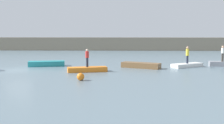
{
  "coord_description": "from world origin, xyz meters",
  "views": [
    {
      "loc": [
        9.84,
        -26.91,
        3.74
      ],
      "look_at": [
        8.96,
        2.15,
        0.59
      ],
      "focal_mm": 45.99,
      "sensor_mm": 36.0,
      "label": 1
    }
  ],
  "objects_px": {
    "rowboat_grey": "(222,64)",
    "person_yellow_shirt": "(187,54)",
    "rowboat_white": "(187,65)",
    "person_red_shirt": "(87,57)",
    "rowboat_teal": "(47,64)",
    "rowboat_orange": "(87,69)",
    "person_white_shirt": "(223,53)",
    "mooring_buoy": "(81,77)",
    "rowboat_brown": "(141,65)"
  },
  "relations": [
    {
      "from": "rowboat_grey",
      "to": "person_yellow_shirt",
      "type": "relative_size",
      "value": 1.51
    },
    {
      "from": "rowboat_white",
      "to": "person_red_shirt",
      "type": "relative_size",
      "value": 2.12
    },
    {
      "from": "rowboat_teal",
      "to": "person_yellow_shirt",
      "type": "relative_size",
      "value": 2.13
    },
    {
      "from": "person_red_shirt",
      "to": "rowboat_grey",
      "type": "bearing_deg",
      "value": 17.9
    },
    {
      "from": "rowboat_orange",
      "to": "person_white_shirt",
      "type": "relative_size",
      "value": 2.15
    },
    {
      "from": "rowboat_orange",
      "to": "mooring_buoy",
      "type": "relative_size",
      "value": 6.21
    },
    {
      "from": "person_red_shirt",
      "to": "person_white_shirt",
      "type": "relative_size",
      "value": 0.99
    },
    {
      "from": "rowboat_white",
      "to": "person_white_shirt",
      "type": "distance_m",
      "value": 4.14
    },
    {
      "from": "rowboat_brown",
      "to": "rowboat_grey",
      "type": "distance_m",
      "value": 8.92
    },
    {
      "from": "rowboat_orange",
      "to": "person_red_shirt",
      "type": "distance_m",
      "value": 1.15
    },
    {
      "from": "mooring_buoy",
      "to": "rowboat_teal",
      "type": "bearing_deg",
      "value": 119.04
    },
    {
      "from": "person_white_shirt",
      "to": "mooring_buoy",
      "type": "xyz_separation_m",
      "value": [
        -13.85,
        -9.23,
        -1.17
      ]
    },
    {
      "from": "rowboat_teal",
      "to": "mooring_buoy",
      "type": "bearing_deg",
      "value": -72.64
    },
    {
      "from": "rowboat_teal",
      "to": "person_red_shirt",
      "type": "bearing_deg",
      "value": -51.6
    },
    {
      "from": "rowboat_orange",
      "to": "rowboat_white",
      "type": "relative_size",
      "value": 1.02
    },
    {
      "from": "rowboat_orange",
      "to": "person_yellow_shirt",
      "type": "distance_m",
      "value": 10.76
    },
    {
      "from": "rowboat_teal",
      "to": "rowboat_orange",
      "type": "bearing_deg",
      "value": -51.6
    },
    {
      "from": "rowboat_teal",
      "to": "rowboat_orange",
      "type": "height_order",
      "value": "rowboat_teal"
    },
    {
      "from": "person_red_shirt",
      "to": "mooring_buoy",
      "type": "relative_size",
      "value": 2.87
    },
    {
      "from": "rowboat_orange",
      "to": "person_white_shirt",
      "type": "bearing_deg",
      "value": 3.61
    },
    {
      "from": "rowboat_brown",
      "to": "person_white_shirt",
      "type": "xyz_separation_m",
      "value": [
        8.76,
        1.66,
        1.18
      ]
    },
    {
      "from": "rowboat_grey",
      "to": "rowboat_white",
      "type": "bearing_deg",
      "value": -161.6
    },
    {
      "from": "rowboat_grey",
      "to": "person_red_shirt",
      "type": "height_order",
      "value": "person_red_shirt"
    },
    {
      "from": "person_yellow_shirt",
      "to": "person_red_shirt",
      "type": "height_order",
      "value": "person_yellow_shirt"
    },
    {
      "from": "person_yellow_shirt",
      "to": "rowboat_teal",
      "type": "bearing_deg",
      "value": 178.9
    },
    {
      "from": "rowboat_brown",
      "to": "person_red_shirt",
      "type": "bearing_deg",
      "value": -125.41
    },
    {
      "from": "rowboat_grey",
      "to": "person_white_shirt",
      "type": "xyz_separation_m",
      "value": [
        0.0,
        0.0,
        1.2
      ]
    },
    {
      "from": "person_white_shirt",
      "to": "rowboat_orange",
      "type": "bearing_deg",
      "value": -162.1
    },
    {
      "from": "rowboat_grey",
      "to": "mooring_buoy",
      "type": "distance_m",
      "value": 16.64
    },
    {
      "from": "rowboat_teal",
      "to": "person_yellow_shirt",
      "type": "bearing_deg",
      "value": -12.78
    },
    {
      "from": "mooring_buoy",
      "to": "person_white_shirt",
      "type": "bearing_deg",
      "value": 33.67
    },
    {
      "from": "rowboat_orange",
      "to": "rowboat_brown",
      "type": "xyz_separation_m",
      "value": [
        5.13,
        2.83,
        0.06
      ]
    },
    {
      "from": "rowboat_white",
      "to": "person_yellow_shirt",
      "type": "xyz_separation_m",
      "value": [
        0.0,
        0.0,
        1.19
      ]
    },
    {
      "from": "rowboat_orange",
      "to": "rowboat_grey",
      "type": "bearing_deg",
      "value": 3.61
    },
    {
      "from": "rowboat_grey",
      "to": "person_white_shirt",
      "type": "bearing_deg",
      "value": 7.72
    },
    {
      "from": "rowboat_teal",
      "to": "rowboat_brown",
      "type": "xyz_separation_m",
      "value": [
        9.96,
        -1.21,
        0.0
      ]
    },
    {
      "from": "person_yellow_shirt",
      "to": "person_red_shirt",
      "type": "xyz_separation_m",
      "value": [
        -10.02,
        -3.76,
        -0.01
      ]
    },
    {
      "from": "rowboat_white",
      "to": "mooring_buoy",
      "type": "height_order",
      "value": "mooring_buoy"
    },
    {
      "from": "rowboat_teal",
      "to": "person_yellow_shirt",
      "type": "xyz_separation_m",
      "value": [
        14.85,
        -0.28,
        1.1
      ]
    },
    {
      "from": "rowboat_orange",
      "to": "person_red_shirt",
      "type": "bearing_deg",
      "value": 75.71
    },
    {
      "from": "person_red_shirt",
      "to": "mooring_buoy",
      "type": "distance_m",
      "value": 4.86
    },
    {
      "from": "rowboat_white",
      "to": "person_red_shirt",
      "type": "height_order",
      "value": "person_red_shirt"
    },
    {
      "from": "rowboat_brown",
      "to": "mooring_buoy",
      "type": "distance_m",
      "value": 9.12
    },
    {
      "from": "rowboat_brown",
      "to": "rowboat_orange",
      "type": "bearing_deg",
      "value": -125.41
    },
    {
      "from": "person_yellow_shirt",
      "to": "rowboat_grey",
      "type": "bearing_deg",
      "value": 10.68
    },
    {
      "from": "rowboat_teal",
      "to": "rowboat_grey",
      "type": "relative_size",
      "value": 1.41
    },
    {
      "from": "person_red_shirt",
      "to": "rowboat_orange",
      "type": "bearing_deg",
      "value": -90.0
    },
    {
      "from": "rowboat_orange",
      "to": "mooring_buoy",
      "type": "height_order",
      "value": "mooring_buoy"
    },
    {
      "from": "person_white_shirt",
      "to": "mooring_buoy",
      "type": "relative_size",
      "value": 2.89
    },
    {
      "from": "rowboat_teal",
      "to": "rowboat_white",
      "type": "distance_m",
      "value": 14.85
    }
  ]
}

